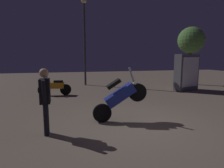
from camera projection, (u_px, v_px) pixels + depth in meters
The scene contains 7 objects.
ground_plane at pixel (136, 124), 5.45m from camera, with size 40.00×40.00×0.00m, color #756656.
motorcycle_blue_foreground at pixel (120, 97), 5.63m from camera, with size 1.66×0.33×1.63m.
motorcycle_orange_parked_left at pixel (55, 87), 9.54m from camera, with size 1.66×0.41×1.11m.
person_rider_beside at pixel (45, 96), 4.59m from camera, with size 0.24×0.66×1.67m.
streetlamp_near at pixel (84, 32), 12.65m from camera, with size 0.36×0.36×5.81m.
tree_left_bg at pixel (191, 41), 13.11m from camera, with size 1.83×1.83×4.03m.
kiosk_billboard at pixel (187, 72), 10.88m from camera, with size 1.68×0.95×2.10m.
Camera 1 is at (-1.96, -4.90, 1.93)m, focal length 30.06 mm.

